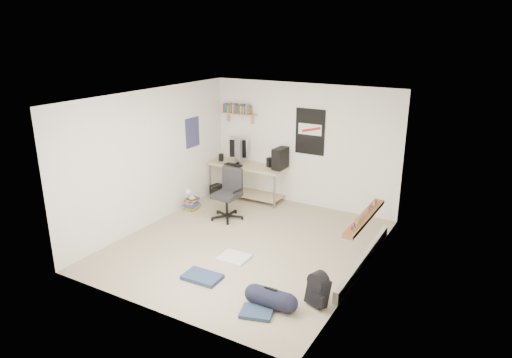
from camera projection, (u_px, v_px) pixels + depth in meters
The scene contains 26 objects.
floor at pixel (246, 244), 7.78m from camera, with size 4.00×4.50×0.01m, color gray.
ceiling at pixel (245, 97), 7.00m from camera, with size 4.00×4.50×0.01m, color white.
back_wall at pixel (303, 145), 9.24m from camera, with size 4.00×0.01×2.50m, color silver.
left_wall at pixel (152, 158), 8.34m from camera, with size 0.01×4.50×2.50m, color silver.
right_wall at pixel (367, 196), 6.44m from camera, with size 0.01×4.50×2.50m, color silver.
desk at pixel (249, 181), 9.85m from camera, with size 1.71×0.75×0.78m, color tan.
monitor_left at pixel (236, 153), 9.65m from camera, with size 0.41×0.10×0.45m, color #A8A7AC.
monitor_right at pixel (239, 153), 9.67m from camera, with size 0.40×0.10×0.44m, color #9B9A9F.
pc_tower at pixel (280, 158), 9.30m from camera, with size 0.19×0.40×0.42m, color black.
keyboard at pixel (233, 165), 9.55m from camera, with size 0.40×0.14×0.02m, color black.
speaker_left at pixel (221, 157), 9.84m from camera, with size 0.08×0.08×0.16m, color black.
speaker_right at pixel (269, 162), 9.41m from camera, with size 0.10×0.10×0.19m, color black.
office_chair at pixel (227, 195), 8.69m from camera, with size 0.65×0.65×0.99m, color black.
wall_shelf at pixel (239, 114), 9.67m from camera, with size 0.80×0.22×0.24m, color tan.
poster_back_wall at pixel (310, 132), 9.06m from camera, with size 0.62×0.03×0.92m, color black.
poster_left_wall at pixel (192, 132), 9.24m from camera, with size 0.02×0.42×0.60m, color navy.
window at pixel (370, 176), 6.65m from camera, with size 0.10×1.50×1.26m, color brown.
baseboard_heater at pixel (364, 260), 7.07m from camera, with size 0.08×2.50×0.18m, color #B7B2A8.
backpack at pixel (318, 291), 6.01m from camera, with size 0.28×0.22×0.37m, color black.
duffel_bag at pixel (271, 298), 5.98m from camera, with size 0.26×0.26×0.51m, color black.
tshirt at pixel (234, 258), 7.28m from camera, with size 0.47×0.40×0.04m, color silver.
jeans_a at pixel (202, 277), 6.69m from camera, with size 0.55×0.35×0.06m, color navy.
jeans_b at pixel (257, 312), 5.86m from camera, with size 0.41×0.31×0.05m, color #233550.
book_stack at pixel (192, 203), 9.20m from camera, with size 0.47×0.38×0.32m, color brown.
desk_lamp at pixel (192, 193), 9.11m from camera, with size 0.13×0.21×0.21m, color white.
subwoofer at pixel (217, 191), 9.92m from camera, with size 0.24×0.24×0.27m, color black.
Camera 1 is at (3.66, -6.02, 3.49)m, focal length 32.00 mm.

